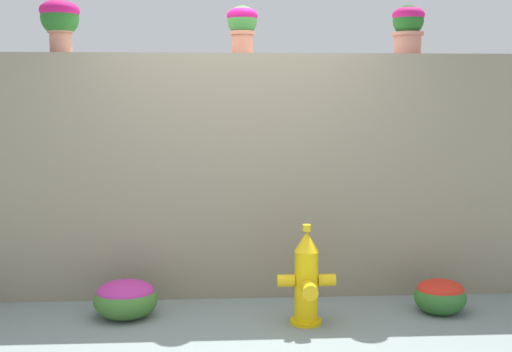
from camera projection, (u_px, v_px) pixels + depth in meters
The scene contains 8 objects.
ground_plane at pixel (241, 331), 4.70m from camera, with size 24.00×24.00×0.00m, color gray.
stone_wall at pixel (238, 176), 5.49m from camera, with size 6.51×0.36×2.10m, color gray.
potted_plant_1 at pixel (60, 18), 5.25m from camera, with size 0.33×0.33×0.46m.
potted_plant_2 at pixel (242, 24), 5.33m from camera, with size 0.27×0.27×0.40m.
potted_plant_3 at pixel (408, 25), 5.40m from camera, with size 0.28×0.28×0.42m.
fire_hydrant at pixel (306, 280), 4.80m from camera, with size 0.45×0.36×0.78m.
flower_bush_left at pixel (126, 297), 4.97m from camera, with size 0.50×0.45×0.31m.
flower_bush_right at pixel (440, 295), 5.07m from camera, with size 0.42×0.38×0.29m.
Camera 1 is at (-0.14, -4.51, 1.75)m, focal length 44.09 mm.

